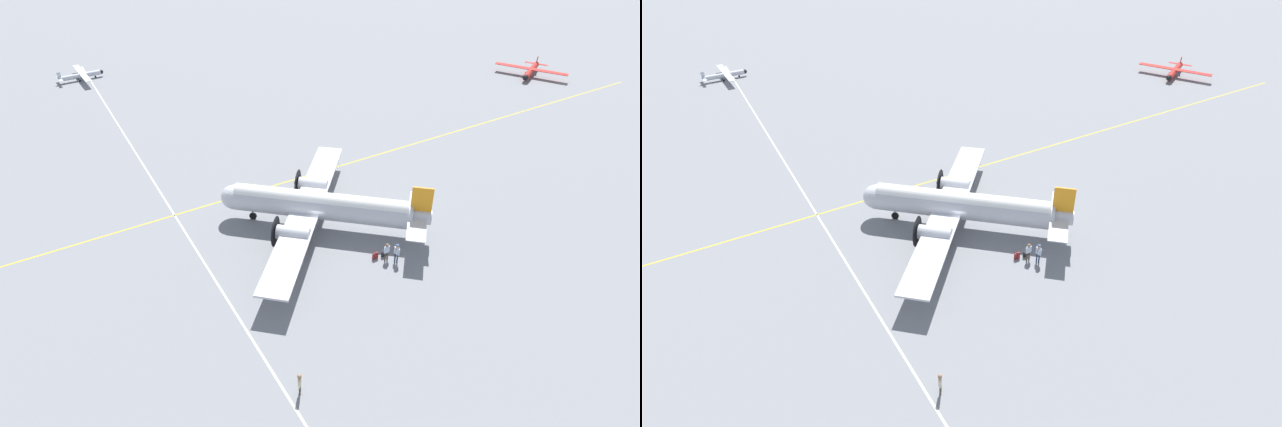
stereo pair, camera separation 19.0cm
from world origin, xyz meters
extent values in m
plane|color=slate|center=(0.00, 0.00, 0.00)|extent=(300.00, 300.00, 0.00)
cube|color=gold|center=(0.00, -8.78, 0.00)|extent=(120.00, 0.16, 0.01)
cube|color=silver|center=(11.02, 0.00, 0.00)|extent=(0.16, 120.00, 0.01)
cylinder|color=silver|center=(0.00, 0.00, 2.26)|extent=(13.82, 12.84, 2.32)
cylinder|color=white|center=(0.00, 0.00, 2.89)|extent=(12.76, 11.78, 1.62)
sphere|color=silver|center=(6.13, -5.56, 2.26)|extent=(2.20, 2.20, 2.20)
cylinder|color=silver|center=(-6.13, 5.56, 2.37)|extent=(3.25, 3.11, 1.27)
cube|color=orange|center=(-6.58, 5.97, 3.99)|extent=(1.44, 1.32, 2.66)
cube|color=silver|center=(-6.43, 5.83, 2.49)|extent=(6.33, 6.75, 0.10)
cube|color=silver|center=(0.90, -0.81, 1.97)|extent=(18.00, 19.47, 0.20)
cylinder|color=silver|center=(3.84, 2.01, 1.99)|extent=(2.95, 2.84, 1.27)
cylinder|color=black|center=(4.99, 0.96, 1.99)|extent=(1.83, 2.01, 2.67)
sphere|color=black|center=(5.09, 0.87, 1.99)|extent=(0.45, 0.45, 0.45)
cylinder|color=silver|center=(-1.62, -4.01, 1.99)|extent=(2.95, 2.84, 1.27)
cylinder|color=black|center=(-0.47, -5.06, 1.99)|extent=(1.83, 2.01, 2.67)
sphere|color=black|center=(-0.37, -5.15, 1.99)|extent=(0.45, 0.45, 0.45)
cylinder|color=#4C4C51|center=(3.63, 2.20, 1.01)|extent=(0.18, 0.18, 0.93)
cylinder|color=black|center=(3.63, 2.20, 0.55)|extent=(1.02, 0.96, 1.10)
cylinder|color=#4C4C51|center=(-1.83, -3.82, 1.01)|extent=(0.18, 0.18, 0.93)
cylinder|color=black|center=(-1.83, -3.82, 0.55)|extent=(1.02, 0.96, 1.10)
cylinder|color=#4C4C51|center=(4.79, -4.34, 0.78)|extent=(0.14, 0.14, 0.87)
cylinder|color=black|center=(4.79, -4.34, 0.35)|extent=(0.64, 0.60, 0.70)
cylinder|color=#473D2D|center=(10.29, 14.76, 0.42)|extent=(0.12, 0.12, 0.84)
cylinder|color=#473D2D|center=(10.16, 14.55, 0.42)|extent=(0.12, 0.12, 0.84)
cube|color=beige|center=(10.22, 14.65, 1.15)|extent=(0.38, 0.44, 0.63)
sphere|color=#8C6647|center=(10.22, 14.65, 1.61)|extent=(0.28, 0.28, 0.28)
cylinder|color=beige|center=(10.36, 14.86, 1.12)|extent=(0.10, 0.10, 0.60)
cylinder|color=beige|center=(10.09, 14.44, 1.12)|extent=(0.10, 0.10, 0.60)
cube|color=navy|center=(10.31, 14.60, 1.23)|extent=(0.04, 0.05, 0.40)
cylinder|color=#473D2D|center=(-2.51, 6.95, 0.41)|extent=(0.12, 0.12, 0.83)
cylinder|color=#473D2D|center=(-2.26, 6.95, 0.41)|extent=(0.12, 0.12, 0.83)
cube|color=silver|center=(-2.39, 6.95, 1.14)|extent=(0.40, 0.19, 0.62)
sphere|color=#8C6647|center=(-2.39, 6.95, 1.59)|extent=(0.28, 0.28, 0.28)
cylinder|color=silver|center=(-2.63, 6.95, 1.11)|extent=(0.10, 0.10, 0.59)
cylinder|color=silver|center=(-2.14, 6.95, 1.11)|extent=(0.10, 0.10, 0.59)
cylinder|color=navy|center=(-2.95, 7.71, 0.43)|extent=(0.13, 0.13, 0.87)
cylinder|color=navy|center=(-2.92, 7.46, 0.43)|extent=(0.13, 0.13, 0.87)
cube|color=silver|center=(-2.94, 7.58, 1.20)|extent=(0.25, 0.44, 0.65)
sphere|color=tan|center=(-2.94, 7.58, 1.67)|extent=(0.29, 0.29, 0.29)
cylinder|color=silver|center=(-2.97, 7.84, 1.16)|extent=(0.10, 0.10, 0.62)
cylinder|color=silver|center=(-2.90, 7.32, 1.16)|extent=(0.10, 0.10, 0.62)
cube|color=maroon|center=(-2.83, 7.59, 1.27)|extent=(0.02, 0.05, 0.42)
cylinder|color=navy|center=(-2.94, 7.58, 1.79)|extent=(0.34, 0.34, 0.07)
cube|color=maroon|center=(-1.69, 6.33, 0.31)|extent=(0.49, 0.19, 0.61)
cube|color=#551515|center=(-1.69, 6.33, 0.64)|extent=(0.18, 0.13, 0.02)
cube|color=#232328|center=(-2.51, 6.46, 0.28)|extent=(0.45, 0.20, 0.56)
cube|color=black|center=(-2.51, 6.46, 0.59)|extent=(0.16, 0.14, 0.02)
cylinder|color=#B7BCC6|center=(12.22, -52.96, 0.72)|extent=(6.10, 1.08, 0.74)
sphere|color=black|center=(9.05, -53.14, 0.72)|extent=(0.67, 0.67, 0.67)
cube|color=#B7BCC6|center=(11.88, -52.98, 1.05)|extent=(1.46, 9.15, 0.08)
cube|color=#B7BCC6|center=(15.18, -52.79, 1.31)|extent=(0.54, 0.09, 0.96)
cube|color=#B7BCC6|center=(15.18, -52.79, 0.83)|extent=(0.64, 2.99, 0.04)
cylinder|color=black|center=(10.06, -53.08, 0.14)|extent=(0.28, 0.10, 0.28)
cylinder|color=#4C4C51|center=(10.06, -53.08, 0.24)|extent=(0.06, 0.06, 0.21)
cylinder|color=black|center=(12.59, -53.62, 0.14)|extent=(0.28, 0.10, 0.28)
cylinder|color=#4C4C51|center=(12.59, -53.62, 0.24)|extent=(0.06, 0.06, 0.21)
cylinder|color=black|center=(12.52, -52.27, 0.14)|extent=(0.28, 0.10, 0.28)
cylinder|color=#4C4C51|center=(12.52, -52.27, 0.24)|extent=(0.06, 0.06, 0.21)
cylinder|color=#B2231E|center=(-50.22, -18.14, 0.80)|extent=(7.00, 4.21, 0.91)
sphere|color=black|center=(-46.78, -16.36, 0.80)|extent=(0.82, 0.82, 0.82)
cube|color=#B2231E|center=(-49.85, -17.95, 1.21)|extent=(6.13, 10.40, 0.08)
cube|color=#B2231E|center=(-53.44, -19.81, 1.53)|extent=(0.61, 0.36, 1.18)
cube|color=#B2231E|center=(-53.44, -19.81, 0.94)|extent=(2.18, 3.48, 0.04)
cylinder|color=black|center=(-47.88, -16.93, 0.14)|extent=(0.29, 0.20, 0.28)
cylinder|color=#4C4C51|center=(-47.88, -16.93, 0.24)|extent=(0.06, 0.06, 0.21)
cylinder|color=black|center=(-50.96, -17.60, 0.14)|extent=(0.29, 0.20, 0.28)
cylinder|color=#4C4C51|center=(-50.96, -17.60, 0.24)|extent=(0.06, 0.06, 0.21)
cylinder|color=black|center=(-50.21, -19.06, 0.14)|extent=(0.29, 0.20, 0.28)
cylinder|color=#4C4C51|center=(-50.21, -19.06, 0.24)|extent=(0.06, 0.06, 0.21)
camera|label=1|loc=(19.15, 32.09, 27.31)|focal=28.00mm
camera|label=2|loc=(18.98, 32.18, 27.31)|focal=28.00mm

